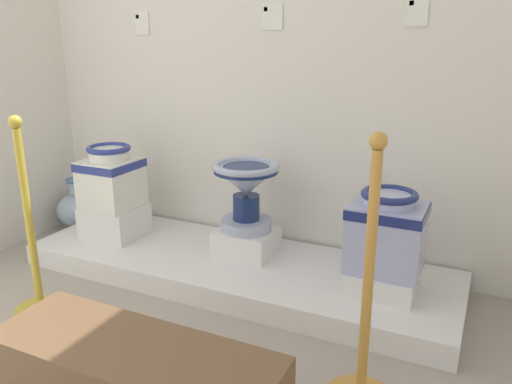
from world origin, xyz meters
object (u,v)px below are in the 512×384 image
antique_toilet_broad_patterned (246,185)px  stanchion_post_near_right (364,335)px  plinth_block_pale_glazed (115,221)px  info_placard_third (418,12)px  stanchion_post_near_left (34,258)px  info_placard_first (142,23)px  antique_toilet_central_ornate (387,230)px  plinth_block_central_ornate (383,279)px  decorative_vase_corner (78,209)px  antique_toilet_pale_glazed (111,176)px  plinth_block_broad_patterned (246,241)px  info_placard_second (272,17)px

antique_toilet_broad_patterned → stanchion_post_near_right: bearing=-42.4°
plinth_block_pale_glazed → info_placard_third: size_ratio=2.47×
stanchion_post_near_left → stanchion_post_near_right: 1.70m
info_placard_first → stanchion_post_near_left: info_placard_first is taller
antique_toilet_central_ornate → plinth_block_pale_glazed: bearing=-179.8°
antique_toilet_broad_patterned → stanchion_post_near_right: 1.28m
plinth_block_central_ornate → decorative_vase_corner: decorative_vase_corner is taller
antique_toilet_pale_glazed → info_placard_third: (1.74, 0.44, 0.98)m
antique_toilet_pale_glazed → decorative_vase_corner: size_ratio=1.01×
decorative_vase_corner → stanchion_post_near_right: (2.38, -0.96, 0.14)m
plinth_block_pale_glazed → antique_toilet_pale_glazed: 0.31m
stanchion_post_near_left → plinth_block_broad_patterned: bearing=48.5°
stanchion_post_near_right → stanchion_post_near_left: bearing=-178.8°
plinth_block_broad_patterned → antique_toilet_broad_patterned: size_ratio=0.82×
plinth_block_broad_patterned → info_placard_third: (0.83, 0.32, 1.31)m
plinth_block_pale_glazed → antique_toilet_pale_glazed: size_ratio=0.89×
info_placard_second → antique_toilet_pale_glazed: bearing=-154.6°
antique_toilet_broad_patterned → info_placard_second: (0.01, 0.32, 0.94)m
info_placard_first → info_placard_third: bearing=0.0°
info_placard_second → plinth_block_pale_glazed: bearing=-154.6°
antique_toilet_pale_glazed → stanchion_post_near_right: (1.83, -0.73, -0.23)m
antique_toilet_central_ornate → stanchion_post_near_left: (-1.62, -0.77, -0.15)m
plinth_block_central_ornate → decorative_vase_corner: (-2.30, 0.23, -0.02)m
plinth_block_pale_glazed → plinth_block_central_ornate: plinth_block_pale_glazed is taller
info_placard_first → stanchion_post_near_right: bearing=-32.3°
info_placard_third → antique_toilet_pale_glazed: bearing=-165.9°
antique_toilet_central_ornate → stanchion_post_near_right: 0.76m
antique_toilet_broad_patterned → stanchion_post_near_right: size_ratio=0.38×
decorative_vase_corner → antique_toilet_broad_patterned: bearing=-4.6°
antique_toilet_pale_glazed → info_placard_second: info_placard_second is taller
info_placard_first → stanchion_post_near_left: 1.68m
antique_toilet_pale_glazed → plinth_block_broad_patterned: size_ratio=1.19×
plinth_block_pale_glazed → info_placard_third: (1.74, 0.44, 1.28)m
plinth_block_pale_glazed → antique_toilet_broad_patterned: antique_toilet_broad_patterned is taller
info_placard_third → stanchion_post_near_right: bearing=-85.7°
antique_toilet_pale_glazed → stanchion_post_near_right: bearing=-21.7°
stanchion_post_near_right → antique_toilet_central_ornate: bearing=96.1°
antique_toilet_broad_patterned → info_placard_first: size_ratio=2.81×
stanchion_post_near_right → info_placard_third: bearing=94.3°
plinth_block_pale_glazed → info_placard_third: 2.21m
antique_toilet_central_ornate → decorative_vase_corner: antique_toilet_central_ornate is taller
plinth_block_pale_glazed → antique_toilet_pale_glazed: bearing=180.0°
antique_toilet_central_ornate → stanchion_post_near_right: size_ratio=0.39×
antique_toilet_broad_patterned → decorative_vase_corner: bearing=175.4°
plinth_block_pale_glazed → antique_toilet_central_ornate: antique_toilet_central_ornate is taller
decorative_vase_corner → stanchion_post_near_left: stanchion_post_near_left is taller
plinth_block_broad_patterned → antique_toilet_broad_patterned: 0.35m
plinth_block_pale_glazed → info_placard_second: bearing=25.4°
info_placard_first → info_placard_third: 1.76m
antique_toilet_central_ornate → plinth_block_broad_patterned: bearing=172.7°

